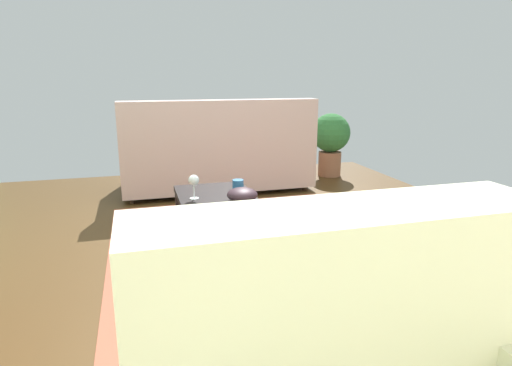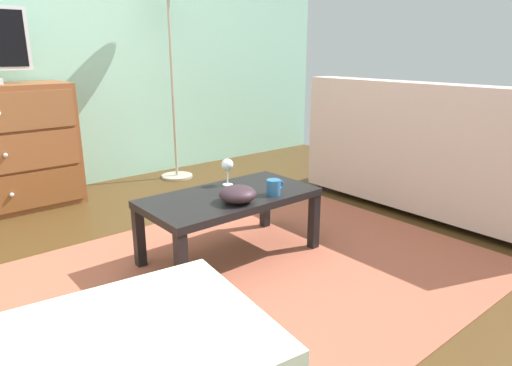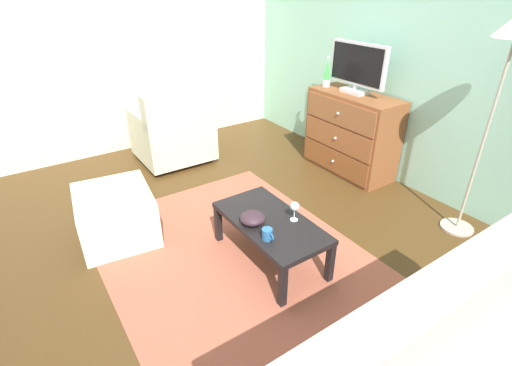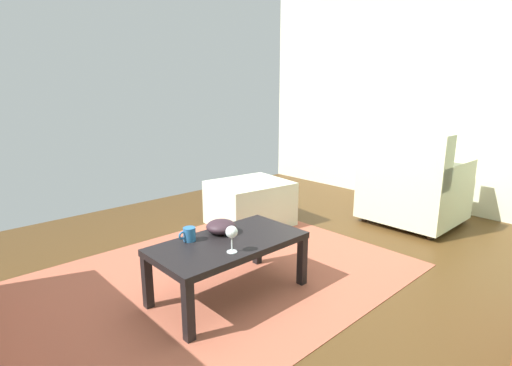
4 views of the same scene
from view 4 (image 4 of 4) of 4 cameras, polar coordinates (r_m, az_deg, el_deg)
name	(u,v)px [view 4 (image 4 of 4)]	position (r m, az deg, el deg)	size (l,w,h in m)	color
ground_plane	(259,281)	(2.78, 0.42, -14.23)	(5.72, 4.56, 0.05)	#472F15
wall_plain_left	(439,88)	(4.66, 25.24, 12.55)	(0.12, 4.56, 2.58)	beige
area_rug	(218,277)	(2.79, -5.57, -13.54)	(2.60, 1.90, 0.01)	#9E513C
coffee_table	(229,248)	(2.43, -4.03, -9.44)	(0.95, 0.50, 0.37)	black
wine_glass	(232,233)	(2.21, -3.60, -7.33)	(0.07, 0.07, 0.16)	silver
mug	(189,234)	(2.42, -9.81, -7.43)	(0.11, 0.08, 0.08)	#285F96
bowl_decorative	(221,227)	(2.52, -5.14, -6.39)	(0.19, 0.19, 0.09)	#312027
armchair	(411,187)	(3.99, 21.85, -0.57)	(0.80, 0.81, 0.91)	#332319
ottoman	(250,203)	(3.73, -0.91, -2.98)	(0.70, 0.60, 0.42)	beige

